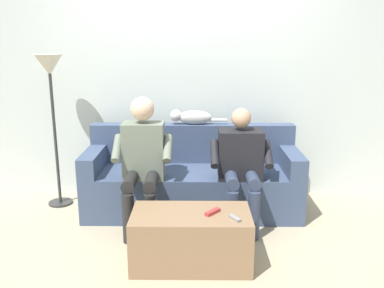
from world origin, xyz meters
name	(u,v)px	position (x,y,z in m)	size (l,w,h in m)	color
ground_plane	(192,243)	(0.00, 0.60, 0.00)	(8.00, 8.00, 0.00)	tan
back_wall	(193,78)	(0.00, -0.63, 1.25)	(5.11, 0.06, 2.51)	silver
couch	(192,181)	(0.00, -0.12, 0.29)	(2.05, 0.71, 0.81)	#3D4C6B
coffee_table	(191,238)	(0.00, 0.90, 0.20)	(0.89, 0.47, 0.41)	#8C6B4C
person_left_seated	(241,161)	(-0.43, 0.21, 0.60)	(0.54, 0.56, 1.06)	black
person_right_seated	(143,157)	(0.43, 0.24, 0.65)	(0.52, 0.57, 1.17)	slate
cat_on_backrest	(191,117)	(0.02, -0.36, 0.89)	(0.57, 0.12, 0.15)	silver
remote_red	(213,212)	(-0.16, 0.91, 0.42)	(0.14, 0.04, 0.03)	#B73333
remote_gray	(235,218)	(-0.31, 1.01, 0.42)	(0.11, 0.03, 0.02)	gray
floor_lamp	(50,81)	(1.36, -0.25, 1.26)	(0.26, 0.26, 1.51)	#2D2D2D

